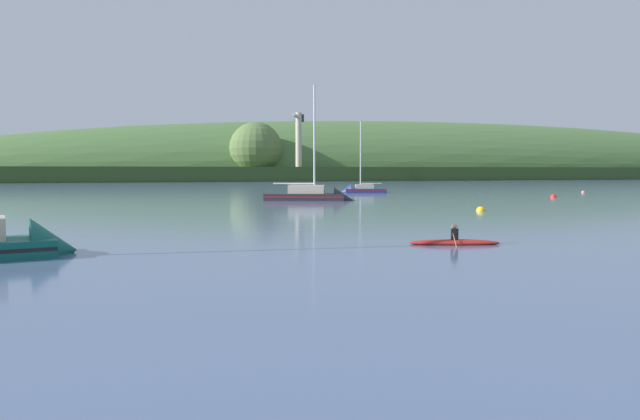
{
  "coord_description": "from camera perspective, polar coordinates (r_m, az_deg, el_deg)",
  "views": [
    {
      "loc": [
        -19.82,
        4.49,
        3.18
      ],
      "look_at": [
        -7.31,
        36.6,
        0.84
      ],
      "focal_mm": 33.05,
      "sensor_mm": 36.0,
      "label": 1
    }
  ],
  "objects": [
    {
      "name": "far_shoreline_hill",
      "position": [
        225.21,
        9.91,
        3.08
      ],
      "size": [
        524.28,
        108.31,
        42.42
      ],
      "rotation": [
        0.0,
        0.0,
        -0.08
      ],
      "color": "#314A21",
      "rests_on": "ground"
    },
    {
      "name": "dockside_crane",
      "position": [
        169.07,
        -2.1,
        5.96
      ],
      "size": [
        7.48,
        12.02,
        19.54
      ],
      "rotation": [
        0.0,
        0.0,
        4.24
      ],
      "color": "#4C4C51",
      "rests_on": "ground"
    },
    {
      "name": "sailboat_near_mooring",
      "position": [
        82.65,
        3.83,
        1.85
      ],
      "size": [
        6.73,
        4.32,
        10.95
      ],
      "rotation": [
        0.0,
        0.0,
        2.79
      ],
      "color": "navy",
      "rests_on": "ground"
    },
    {
      "name": "sailboat_midwater_white",
      "position": [
        61.88,
        -0.47,
        1.12
      ],
      "size": [
        9.7,
        6.57,
        13.42
      ],
      "rotation": [
        0.0,
        0.0,
        5.85
      ],
      "color": "#232328",
      "rests_on": "ground"
    },
    {
      "name": "canoe_with_paddler",
      "position": [
        25.91,
        12.9,
        -3.05
      ],
      "size": [
        3.9,
        2.15,
        1.02
      ],
      "rotation": [
        0.0,
        0.0,
        2.77
      ],
      "color": "maroon",
      "rests_on": "ground"
    },
    {
      "name": "mooring_buoy_foreground",
      "position": [
        47.61,
        15.3,
        -0.09
      ],
      "size": [
        0.71,
        0.71,
        0.79
      ],
      "color": "yellow",
      "rests_on": "ground"
    },
    {
      "name": "mooring_buoy_off_fishing_boat",
      "position": [
        74.49,
        21.66,
        1.16
      ],
      "size": [
        0.72,
        0.72,
        0.8
      ],
      "color": "red",
      "rests_on": "ground"
    },
    {
      "name": "mooring_buoy_far_upstream",
      "position": [
        91.41,
        24.13,
        1.55
      ],
      "size": [
        0.57,
        0.57,
        0.65
      ],
      "color": "#E06675",
      "rests_on": "ground"
    }
  ]
}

